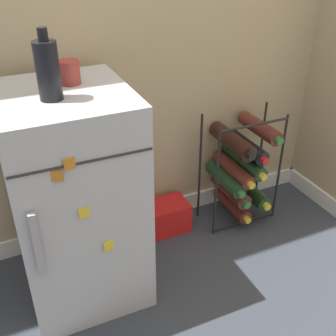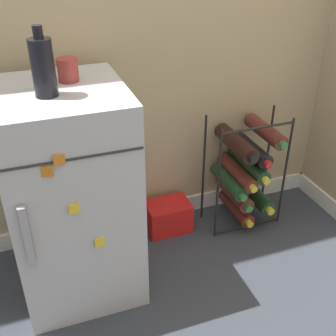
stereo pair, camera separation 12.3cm
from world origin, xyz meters
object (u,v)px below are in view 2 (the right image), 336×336
object	(u,v)px
mini_fridge	(72,195)
fridge_top_cup	(68,70)
soda_box	(168,216)
fridge_top_bottle	(43,67)
wine_rack	(244,171)

from	to	relation	value
mini_fridge	fridge_top_cup	world-z (taller)	fridge_top_cup
soda_box	fridge_top_bottle	world-z (taller)	fridge_top_bottle
mini_fridge	fridge_top_cup	xyz separation A→B (m)	(0.05, 0.07, 0.48)
soda_box	fridge_top_bottle	xyz separation A→B (m)	(-0.51, -0.25, 0.89)
fridge_top_cup	fridge_top_bottle	distance (m)	0.16
fridge_top_cup	fridge_top_bottle	xyz separation A→B (m)	(-0.09, -0.12, 0.06)
mini_fridge	fridge_top_bottle	distance (m)	0.54
soda_box	mini_fridge	bearing A→B (deg)	-157.97
soda_box	fridge_top_bottle	size ratio (longest dim) A/B	0.97
soda_box	fridge_top_bottle	bearing A→B (deg)	-154.21
fridge_top_cup	soda_box	bearing A→B (deg)	16.24
wine_rack	fridge_top_bottle	size ratio (longest dim) A/B	2.62
fridge_top_cup	wine_rack	bearing A→B (deg)	4.83
fridge_top_cup	fridge_top_bottle	size ratio (longest dim) A/B	0.37
fridge_top_bottle	soda_box	bearing A→B (deg)	25.79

